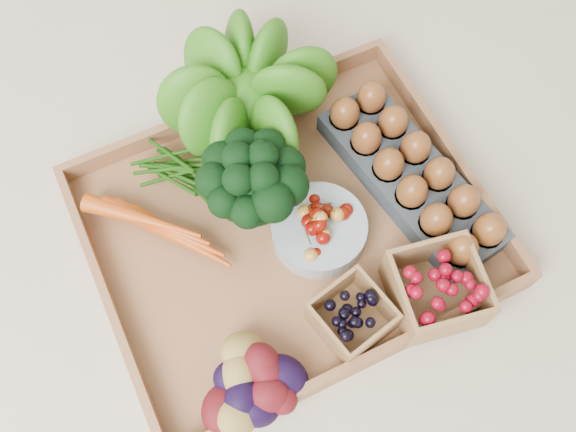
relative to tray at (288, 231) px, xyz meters
name	(u,v)px	position (x,y,z in m)	size (l,w,h in m)	color
ground	(288,233)	(0.00, 0.00, -0.01)	(4.00, 4.00, 0.00)	beige
tray	(288,231)	(0.00, 0.00, 0.00)	(0.55, 0.45, 0.01)	#95633E
carrots	(157,225)	(-0.17, 0.08, 0.03)	(0.19, 0.13, 0.04)	#BF430F
lettuce	(245,88)	(0.02, 0.20, 0.09)	(0.17, 0.17, 0.17)	#1F560D
broccoli	(253,196)	(-0.03, 0.04, 0.07)	(0.15, 0.15, 0.12)	black
cherry_bowl	(319,230)	(0.04, -0.03, 0.03)	(0.14, 0.14, 0.04)	#8C9EA5
egg_carton	(410,179)	(0.19, -0.01, 0.03)	(0.11, 0.32, 0.04)	#343A42
potatoes	(253,384)	(-0.14, -0.19, 0.05)	(0.14, 0.14, 0.08)	#460B10
punnet_blackberry	(352,317)	(0.02, -0.16, 0.04)	(0.09, 0.09, 0.06)	black
punnet_raspberry	(436,289)	(0.13, -0.18, 0.05)	(0.11, 0.11, 0.08)	maroon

